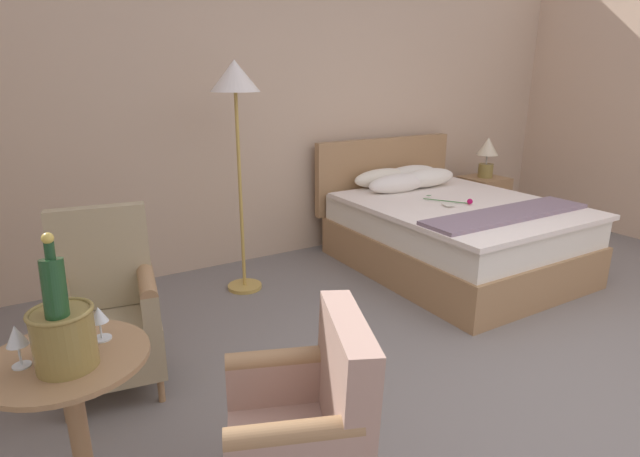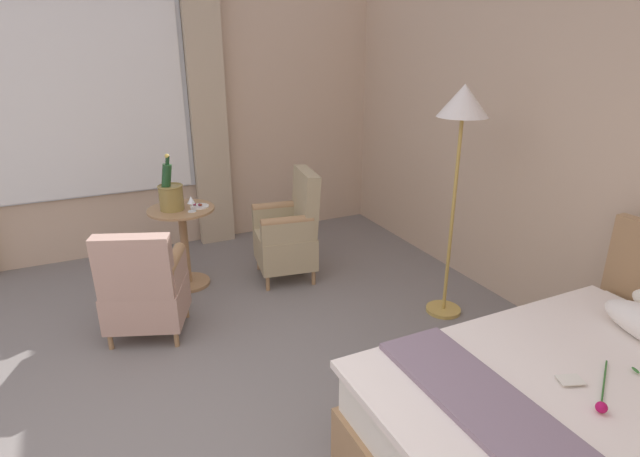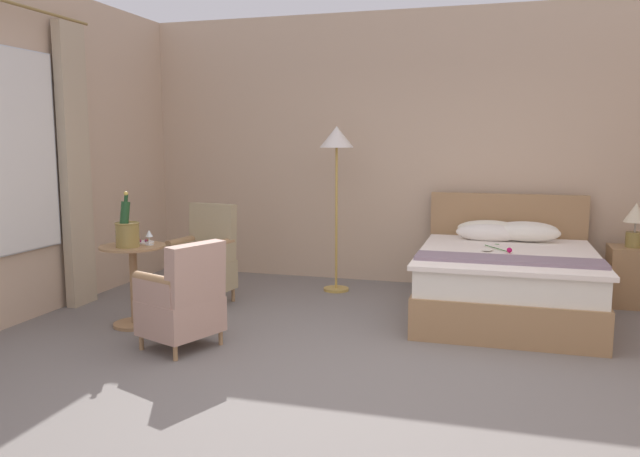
# 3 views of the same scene
# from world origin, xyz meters

# --- Properties ---
(wall_headboard_side) EXTENTS (6.75, 0.12, 3.11)m
(wall_headboard_side) POSITION_xyz_m (0.00, 3.11, 1.56)
(wall_headboard_side) COLOR #CEB193
(wall_headboard_side) RESTS_ON ground
(wall_window_side) EXTENTS (0.27, 6.23, 3.11)m
(wall_window_side) POSITION_xyz_m (-3.36, 0.00, 1.54)
(wall_window_side) COLOR #CEB194
(wall_window_side) RESTS_ON ground
(bed) EXTENTS (1.64, 2.07, 1.08)m
(bed) POSITION_xyz_m (0.94, 1.96, 0.35)
(bed) COLOR #A57C52
(bed) RESTS_ON ground
(floor_lamp_brass) EXTENTS (0.37, 0.37, 1.81)m
(floor_lamp_brass) POSITION_xyz_m (-0.86, 2.44, 1.55)
(floor_lamp_brass) COLOR tan
(floor_lamp_brass) RESTS_ON ground
(side_table_round) EXTENTS (0.57, 0.57, 0.73)m
(side_table_round) POSITION_xyz_m (-2.26, 0.64, 0.42)
(side_table_round) COLOR #A57C52
(side_table_round) RESTS_ON ground
(champagne_bucket) EXTENTS (0.21, 0.21, 0.49)m
(champagne_bucket) POSITION_xyz_m (-2.26, 0.57, 0.87)
(champagne_bucket) COLOR olive
(champagne_bucket) RESTS_ON side_table_round
(wine_glass_near_bucket) EXTENTS (0.07, 0.07, 0.13)m
(wine_glass_near_bucket) POSITION_xyz_m (-2.13, 0.71, 0.83)
(wine_glass_near_bucket) COLOR white
(wine_glass_near_bucket) RESTS_ON side_table_round
(wine_glass_near_edge) EXTENTS (0.07, 0.07, 0.16)m
(wine_glass_near_edge) POSITION_xyz_m (-2.40, 0.65, 0.84)
(wine_glass_near_edge) COLOR white
(wine_glass_near_edge) RESTS_ON side_table_round
(snack_plate) EXTENTS (0.16, 0.16, 0.04)m
(snack_plate) POSITION_xyz_m (-2.23, 0.79, 0.74)
(snack_plate) COLOR white
(snack_plate) RESTS_ON side_table_round
(armchair_by_window) EXTENTS (0.61, 0.61, 1.01)m
(armchair_by_window) POSITION_xyz_m (-2.02, 1.55, 0.44)
(armchair_by_window) COLOR #A57C52
(armchair_by_window) RESTS_ON ground
(armchair_facing_bed) EXTENTS (0.67, 0.69, 0.87)m
(armchair_facing_bed) POSITION_xyz_m (-1.53, 0.20, 0.39)
(armchair_facing_bed) COLOR #A57C52
(armchair_facing_bed) RESTS_ON ground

